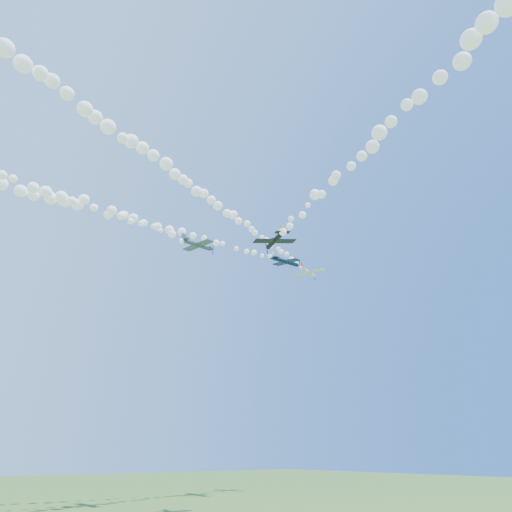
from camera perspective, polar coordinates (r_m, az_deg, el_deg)
ground at (r=85.95m, az=-4.67°, el=-29.80°), size 260.00×260.00×0.00m
plane_white at (r=107.79m, az=7.00°, el=-2.18°), size 7.63×8.08×2.13m
smoke_trail_white at (r=76.68m, az=-6.28°, el=7.61°), size 71.74×29.03×3.20m
plane_navy at (r=95.35m, az=4.01°, el=-0.75°), size 8.04×8.31×2.53m
smoke_trail_navy at (r=80.04m, az=-20.82°, el=5.86°), size 78.42×8.56×3.11m
plane_grey at (r=77.28m, az=-7.78°, el=1.50°), size 7.26×7.63×1.94m
plane_black at (r=68.42m, az=2.53°, el=2.11°), size 7.22×6.87×2.07m
smoke_trail_black at (r=45.35m, az=22.13°, el=20.25°), size 18.57×62.41×2.83m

